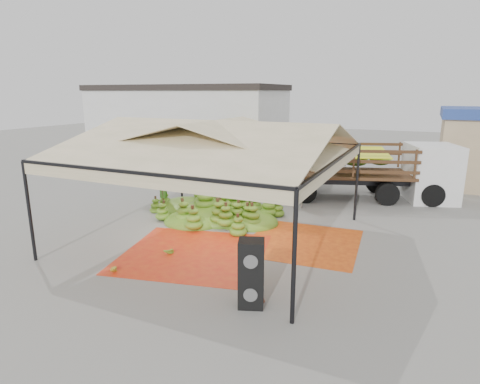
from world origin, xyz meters
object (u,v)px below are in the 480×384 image
at_px(truck_left, 254,154).
at_px(speaker_stack, 251,274).
at_px(banana_heap, 216,201).
at_px(vendor, 298,188).
at_px(truck_right, 377,165).

bearing_deg(truck_left, speaker_stack, -74.04).
bearing_deg(banana_heap, vendor, 44.93).
xyz_separation_m(banana_heap, vendor, (2.62, 2.61, 0.26)).
xyz_separation_m(banana_heap, speaker_stack, (4.07, -5.85, 0.19)).
height_order(banana_heap, speaker_stack, speaker_stack).
distance_m(truck_left, truck_right, 7.19).
bearing_deg(truck_right, speaker_stack, -115.41).
distance_m(speaker_stack, truck_left, 14.47).
bearing_deg(speaker_stack, truck_right, 62.75).
xyz_separation_m(speaker_stack, vendor, (-1.45, 8.47, 0.07)).
bearing_deg(vendor, speaker_stack, 80.10).
bearing_deg(truck_left, banana_heap, -85.40).
bearing_deg(banana_heap, truck_left, 101.25).
xyz_separation_m(speaker_stack, truck_left, (-5.56, 13.34, 0.59)).
distance_m(vendor, truck_right, 4.20).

